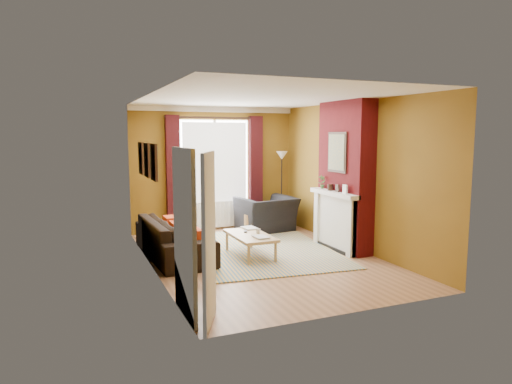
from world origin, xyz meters
The scene contains 12 objects.
ground centered at (0.00, 0.00, 0.00)m, with size 5.50×5.50×0.00m, color #8E6140.
room_walls centered at (0.63, 0.28, 1.38)m, with size 3.82×5.54×2.83m.
striped_rug centered at (0.23, 0.52, 0.01)m, with size 2.83×3.69×0.02m.
sofa centered at (-1.42, 0.67, 0.34)m, with size 2.33×0.91×0.68m, color black.
armchair centered at (0.99, 2.02, 0.39)m, with size 1.19×1.04×0.78m, color black.
coffee_table centered at (-0.16, 0.14, 0.37)m, with size 0.62×1.23×0.41m.
wicker_stool centered at (0.58, 1.89, 0.22)m, with size 0.38×0.38×0.43m.
floor_lamp centered at (1.55, 2.40, 1.41)m, with size 0.32×0.32×1.78m.
book_a centered at (-0.20, -0.20, 0.42)m, with size 0.22×0.30×0.03m, color #999999.
book_b centered at (-0.10, 0.59, 0.42)m, with size 0.23×0.32×0.02m, color #999999.
mug centered at (0.00, 0.15, 0.45)m, with size 0.09×0.09×0.09m, color #999999.
tv_remote centered at (-0.16, 0.36, 0.42)m, with size 0.11×0.18×0.02m.
Camera 1 is at (-3.12, -7.27, 2.18)m, focal length 32.00 mm.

